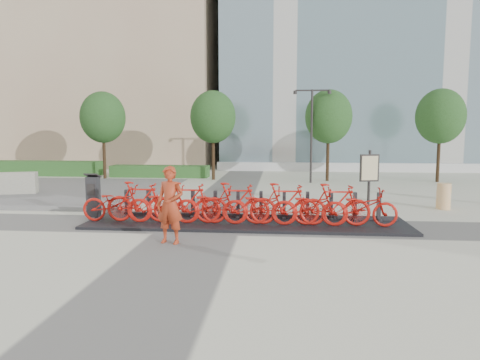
# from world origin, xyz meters

# --- Properties ---
(ground) EXTENTS (120.00, 120.00, 0.00)m
(ground) POSITION_xyz_m (0.00, 0.00, 0.00)
(ground) COLOR beige
(glass_building) EXTENTS (32.00, 16.00, 24.00)m
(glass_building) POSITION_xyz_m (14.00, 26.00, 12.00)
(glass_building) COLOR #47747E
(glass_building) RESTS_ON ground
(gravel_patch) EXTENTS (14.00, 14.00, 0.00)m
(gravel_patch) POSITION_xyz_m (-10.00, 7.00, 0.01)
(gravel_patch) COLOR #4C4C4C
(gravel_patch) RESTS_ON ground
(hedge_a) EXTENTS (10.00, 1.40, 0.90)m
(hedge_a) POSITION_xyz_m (-14.00, 13.50, 0.45)
(hedge_a) COLOR #37632C
(hedge_a) RESTS_ON ground
(hedge_b) EXTENTS (6.00, 1.20, 0.70)m
(hedge_b) POSITION_xyz_m (-5.00, 13.20, 0.35)
(hedge_b) COLOR #37632C
(hedge_b) RESTS_ON ground
(tree_0) EXTENTS (2.60, 2.60, 5.10)m
(tree_0) POSITION_xyz_m (-8.00, 12.00, 3.59)
(tree_0) COLOR #302411
(tree_0) RESTS_ON ground
(tree_1) EXTENTS (2.60, 2.60, 5.10)m
(tree_1) POSITION_xyz_m (-1.50, 12.00, 3.59)
(tree_1) COLOR #302411
(tree_1) RESTS_ON ground
(tree_2) EXTENTS (2.60, 2.60, 5.10)m
(tree_2) POSITION_xyz_m (5.00, 12.00, 3.59)
(tree_2) COLOR #302411
(tree_2) RESTS_ON ground
(tree_3) EXTENTS (2.60, 2.60, 5.10)m
(tree_3) POSITION_xyz_m (11.00, 12.00, 3.59)
(tree_3) COLOR #302411
(tree_3) RESTS_ON ground
(streetlamp) EXTENTS (2.00, 0.20, 5.00)m
(streetlamp) POSITION_xyz_m (4.00, 11.00, 3.13)
(streetlamp) COLOR black
(streetlamp) RESTS_ON ground
(dock_pad) EXTENTS (9.60, 2.40, 0.08)m
(dock_pad) POSITION_xyz_m (1.30, 0.30, 0.04)
(dock_pad) COLOR black
(dock_pad) RESTS_ON ground
(dock_rail_posts) EXTENTS (8.02, 0.50, 0.85)m
(dock_rail_posts) POSITION_xyz_m (1.36, 0.77, 0.51)
(dock_rail_posts) COLOR #2B2C2F
(dock_rail_posts) RESTS_ON dock_pad
(bike_0) EXTENTS (2.09, 0.73, 1.10)m
(bike_0) POSITION_xyz_m (-2.60, -0.05, 0.63)
(bike_0) COLOR red
(bike_0) RESTS_ON dock_pad
(bike_1) EXTENTS (2.03, 0.57, 1.22)m
(bike_1) POSITION_xyz_m (-1.88, -0.05, 0.69)
(bike_1) COLOR red
(bike_1) RESTS_ON dock_pad
(bike_2) EXTENTS (2.09, 0.73, 1.10)m
(bike_2) POSITION_xyz_m (-1.16, -0.05, 0.63)
(bike_2) COLOR red
(bike_2) RESTS_ON dock_pad
(bike_3) EXTENTS (2.03, 0.57, 1.22)m
(bike_3) POSITION_xyz_m (-0.44, -0.05, 0.69)
(bike_3) COLOR red
(bike_3) RESTS_ON dock_pad
(bike_4) EXTENTS (2.09, 0.73, 1.10)m
(bike_4) POSITION_xyz_m (0.28, -0.05, 0.63)
(bike_4) COLOR red
(bike_4) RESTS_ON dock_pad
(bike_5) EXTENTS (2.03, 0.57, 1.22)m
(bike_5) POSITION_xyz_m (1.00, -0.05, 0.69)
(bike_5) COLOR red
(bike_5) RESTS_ON dock_pad
(bike_6) EXTENTS (2.09, 0.73, 1.10)m
(bike_6) POSITION_xyz_m (1.72, -0.05, 0.63)
(bike_6) COLOR red
(bike_6) RESTS_ON dock_pad
(bike_7) EXTENTS (2.03, 0.57, 1.22)m
(bike_7) POSITION_xyz_m (2.44, -0.05, 0.69)
(bike_7) COLOR red
(bike_7) RESTS_ON dock_pad
(bike_8) EXTENTS (2.09, 0.73, 1.10)m
(bike_8) POSITION_xyz_m (3.16, -0.05, 0.63)
(bike_8) COLOR red
(bike_8) RESTS_ON dock_pad
(bike_9) EXTENTS (2.03, 0.57, 1.22)m
(bike_9) POSITION_xyz_m (3.88, -0.05, 0.69)
(bike_9) COLOR red
(bike_9) RESTS_ON dock_pad
(bike_10) EXTENTS (2.09, 0.73, 1.10)m
(bike_10) POSITION_xyz_m (4.60, -0.05, 0.63)
(bike_10) COLOR red
(bike_10) RESTS_ON dock_pad
(kiosk) EXTENTS (0.44, 0.38, 1.40)m
(kiosk) POSITION_xyz_m (-3.60, 0.58, 0.75)
(kiosk) COLOR #2B2C2F
(kiosk) RESTS_ON dock_pad
(worker_red) EXTENTS (0.79, 0.60, 1.94)m
(worker_red) POSITION_xyz_m (-0.42, -2.08, 0.97)
(worker_red) COLOR #AC371B
(worker_red) RESTS_ON ground
(construction_barrel) EXTENTS (0.63, 0.63, 0.93)m
(construction_barrel) POSITION_xyz_m (8.18, 3.44, 0.47)
(construction_barrel) COLOR orange
(construction_barrel) RESTS_ON ground
(jersey_barrier) EXTENTS (2.54, 1.43, 0.95)m
(jersey_barrier) POSITION_xyz_m (-9.83, 5.58, 0.47)
(jersey_barrier) COLOR #B1B0A2
(jersey_barrier) RESTS_ON ground
(map_sign) EXTENTS (0.70, 0.29, 2.13)m
(map_sign) POSITION_xyz_m (5.46, 3.04, 1.41)
(map_sign) COLOR black
(map_sign) RESTS_ON ground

